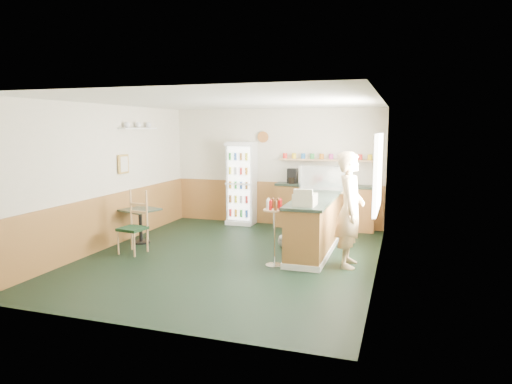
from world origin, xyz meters
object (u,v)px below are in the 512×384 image
at_px(condiment_stand, 274,222).
at_px(cafe_table, 140,219).
at_px(display_case, 323,179).
at_px(drinks_fridge, 242,183).
at_px(cash_register, 305,200).
at_px(shopkeeper, 350,210).
at_px(cafe_chair, 135,220).

distance_m(condiment_stand, cafe_table, 3.01).
distance_m(display_case, cafe_table, 3.71).
xyz_separation_m(drinks_fridge, cafe_table, (-1.28, -2.34, -0.49)).
bearing_deg(condiment_stand, cash_register, 17.97).
relative_size(drinks_fridge, cafe_table, 2.49).
relative_size(shopkeeper, cafe_table, 2.42).
height_order(drinks_fridge, display_case, drinks_fridge).
distance_m(drinks_fridge, cafe_chair, 3.14).
bearing_deg(condiment_stand, display_case, 75.98).
xyz_separation_m(display_case, shopkeeper, (0.70, -1.53, -0.32)).
height_order(shopkeeper, cafe_chair, shopkeeper).
relative_size(display_case, condiment_stand, 0.81).
bearing_deg(cafe_chair, cafe_table, 121.33).
bearing_deg(condiment_stand, drinks_fridge, 118.72).
bearing_deg(cafe_chair, drinks_fridge, 78.21).
bearing_deg(cafe_table, display_case, 20.23).
bearing_deg(cafe_table, condiment_stand, -12.61).
xyz_separation_m(cash_register, condiment_stand, (-0.48, -0.15, -0.37)).
bearing_deg(drinks_fridge, cafe_chair, -108.82).
bearing_deg(cafe_table, cash_register, -8.36).
xyz_separation_m(display_case, cash_register, (0.00, -1.75, -0.15)).
xyz_separation_m(shopkeeper, condiment_stand, (-1.18, -0.37, -0.20)).
bearing_deg(cafe_chair, condiment_stand, 6.19).
relative_size(display_case, shopkeeper, 0.47).
distance_m(cafe_table, cafe_chair, 0.68).
bearing_deg(drinks_fridge, shopkeeper, -42.93).
bearing_deg(display_case, cash_register, -90.00).
distance_m(display_case, shopkeeper, 1.72).
bearing_deg(drinks_fridge, condiment_stand, -61.28).
height_order(display_case, condiment_stand, display_case).
height_order(drinks_fridge, cafe_table, drinks_fridge).
xyz_separation_m(shopkeeper, cafe_chair, (-3.82, -0.33, -0.35)).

